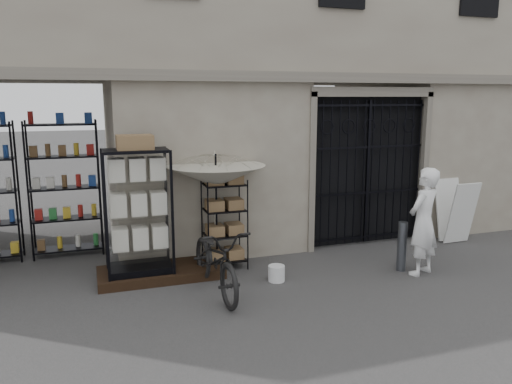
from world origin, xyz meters
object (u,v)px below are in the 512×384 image
object	(u,v)px
white_bucket	(276,273)
steel_bollard	(402,246)
display_cabinet	(138,218)
wire_rack	(224,225)
bicycle	(216,292)
shopkeeper	(420,273)
easel_sign	(455,211)
market_umbrella	(216,170)

from	to	relation	value
white_bucket	steel_bollard	bearing A→B (deg)	-5.50
display_cabinet	steel_bollard	world-z (taller)	display_cabinet
wire_rack	bicycle	bearing A→B (deg)	-131.34
white_bucket	shopkeeper	xyz separation A→B (m)	(2.40, -0.46, -0.13)
steel_bollard	easel_sign	xyz separation A→B (m)	(2.01, 1.09, 0.22)
steel_bollard	easel_sign	distance (m)	2.30
shopkeeper	market_umbrella	bearing A→B (deg)	-48.38
wire_rack	display_cabinet	bearing A→B (deg)	167.82
market_umbrella	wire_rack	bearing A→B (deg)	-6.42
market_umbrella	bicycle	bearing A→B (deg)	-105.14
white_bucket	steel_bollard	xyz separation A→B (m)	(2.19, -0.21, 0.30)
easel_sign	display_cabinet	bearing A→B (deg)	179.88
wire_rack	market_umbrella	xyz separation A→B (m)	(-0.13, 0.02, 0.95)
market_umbrella	shopkeeper	xyz separation A→B (m)	(3.14, -1.38, -1.71)
bicycle	steel_bollard	size ratio (longest dim) A/B	2.35
white_bucket	bicycle	distance (m)	1.05
market_umbrella	easel_sign	world-z (taller)	market_umbrella
market_umbrella	shopkeeper	bearing A→B (deg)	-23.73
white_bucket	market_umbrella	bearing A→B (deg)	128.74
display_cabinet	easel_sign	world-z (taller)	display_cabinet
bicycle	easel_sign	bearing A→B (deg)	7.93
market_umbrella	easel_sign	xyz separation A→B (m)	(4.94, -0.04, -1.06)
wire_rack	market_umbrella	distance (m)	0.95
shopkeeper	steel_bollard	bearing A→B (deg)	-74.06
easel_sign	bicycle	bearing A→B (deg)	-170.48
display_cabinet	shopkeeper	world-z (taller)	display_cabinet
bicycle	shopkeeper	xyz separation A→B (m)	(3.43, -0.32, 0.00)
display_cabinet	white_bucket	distance (m)	2.36
white_bucket	bicycle	size ratio (longest dim) A/B	0.13
market_umbrella	easel_sign	size ratio (longest dim) A/B	1.91
shopkeeper	white_bucket	bearing A→B (deg)	-35.42
display_cabinet	shopkeeper	distance (m)	4.73
bicycle	easel_sign	world-z (taller)	easel_sign
white_bucket	easel_sign	size ratio (longest dim) A/B	0.21
bicycle	market_umbrella	bearing A→B (deg)	71.71
wire_rack	steel_bollard	xyz separation A→B (m)	(2.80, -1.12, -0.34)
wire_rack	white_bucket	size ratio (longest dim) A/B	5.87
wire_rack	bicycle	distance (m)	1.36
steel_bollard	easel_sign	size ratio (longest dim) A/B	0.68
easel_sign	shopkeeper	bearing A→B (deg)	-144.87
wire_rack	bicycle	size ratio (longest dim) A/B	0.78
market_umbrella	easel_sign	distance (m)	5.05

